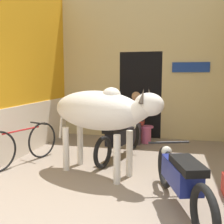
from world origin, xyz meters
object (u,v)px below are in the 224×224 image
(motorcycle_far, at_px, (120,138))
(shopkeeper_seated, at_px, (136,117))
(cow, at_px, (100,111))
(bicycle, at_px, (22,145))
(motorcycle_near, at_px, (181,177))
(plastic_stool, at_px, (146,134))

(motorcycle_far, distance_m, shopkeeper_seated, 1.25)
(cow, xyz_separation_m, bicycle, (-1.55, 0.14, -0.70))
(cow, distance_m, motorcycle_far, 1.16)
(cow, xyz_separation_m, motorcycle_far, (0.14, 0.95, -0.66))
(motorcycle_far, distance_m, bicycle, 1.87)
(cow, distance_m, shopkeeper_seated, 2.22)
(cow, relative_size, motorcycle_near, 1.09)
(motorcycle_near, bearing_deg, shopkeeper_seated, 107.83)
(cow, bearing_deg, shopkeeper_seated, 82.61)
(cow, height_order, motorcycle_near, cow)
(cow, xyz_separation_m, shopkeeper_seated, (0.28, 2.16, -0.40))
(bicycle, distance_m, plastic_stool, 2.98)
(bicycle, xyz_separation_m, shopkeeper_seated, (1.83, 2.02, 0.30))
(shopkeeper_seated, xyz_separation_m, plastic_stool, (0.25, 0.10, -0.44))
(motorcycle_near, bearing_deg, plastic_stool, 103.12)
(plastic_stool, bearing_deg, bicycle, -134.44)
(plastic_stool, bearing_deg, shopkeeper_seated, -157.41)
(motorcycle_far, bearing_deg, cow, -98.30)
(shopkeeper_seated, bearing_deg, cow, -97.39)
(motorcycle_near, xyz_separation_m, bicycle, (-2.83, 1.08, -0.05))
(shopkeeper_seated, distance_m, plastic_stool, 0.52)
(motorcycle_near, relative_size, plastic_stool, 4.52)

